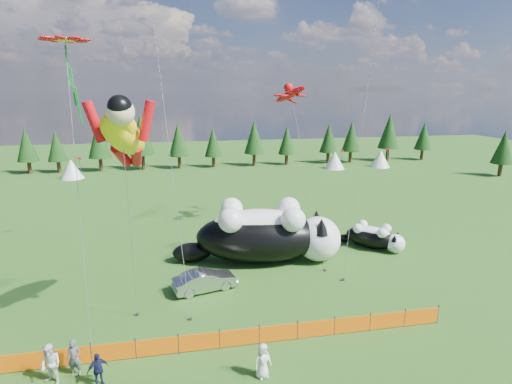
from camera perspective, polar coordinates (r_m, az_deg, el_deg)
ground at (r=23.96m, az=-3.45°, el=-17.02°), size 160.00×160.00×0.00m
safety_fence at (r=21.19m, az=-2.36°, el=-20.04°), size 22.06×0.06×1.10m
tree_line at (r=65.89m, az=-8.61°, el=6.87°), size 90.00×4.00×8.00m
festival_tents at (r=62.77m, az=1.79°, el=4.25°), size 50.00×3.20×2.80m
cat_large at (r=29.73m, az=1.56°, el=-5.92°), size 12.52×5.77×4.53m
cat_small at (r=33.78m, az=16.50°, el=-6.15°), size 4.49×4.40×2.02m
car at (r=26.28m, az=-7.31°, el=-12.44°), size 4.28×2.36×1.34m
spectator_a at (r=20.94m, az=-24.52°, el=-20.76°), size 0.67×0.48×1.73m
spectator_b at (r=20.79m, az=-27.27°, el=-21.08°), size 1.07×0.96×1.90m
spectator_c at (r=20.00m, az=-21.66°, el=-22.53°), size 1.04×0.87×1.58m
spectator_e at (r=19.21m, az=0.98°, el=-22.96°), size 0.93×0.75×1.66m
superhero_kite at (r=20.23m, az=-18.34°, el=7.62°), size 5.47×5.77×12.66m
gecko_kite at (r=35.13m, az=4.92°, el=13.73°), size 4.74×12.23×15.09m
flower_kite at (r=22.69m, az=-25.62°, el=18.60°), size 3.05×5.73×15.28m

